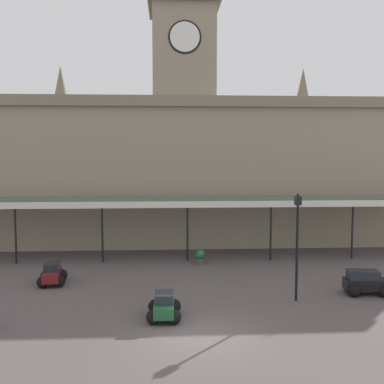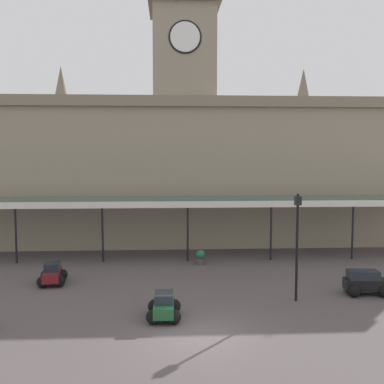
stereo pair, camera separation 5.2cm
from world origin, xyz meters
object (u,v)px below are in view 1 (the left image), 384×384
victorian_lamppost (297,235)px  planter_near_kerb (200,257)px  car_maroon_sedan (52,275)px  car_green_sedan (164,307)px  car_black_estate (366,284)px

victorian_lamppost → planter_near_kerb: (-4.22, 7.55, -2.81)m
car_maroon_sedan → car_green_sedan: 8.45m
car_black_estate → car_green_sedan: size_ratio=1.12×
victorian_lamppost → planter_near_kerb: victorian_lamppost is taller
car_maroon_sedan → car_black_estate: bearing=-9.5°
planter_near_kerb → car_maroon_sedan: bearing=-155.3°
car_black_estate → planter_near_kerb: bearing=140.1°
car_maroon_sedan → victorian_lamppost: (12.85, -3.59, 2.80)m
car_maroon_sedan → planter_near_kerb: (8.63, 3.96, -0.01)m
planter_near_kerb → car_black_estate: bearing=-39.9°
car_black_estate → victorian_lamppost: bearing=-168.7°
car_black_estate → car_green_sedan: (-10.44, -2.82, -0.06)m
car_maroon_sedan → car_green_sedan: (6.30, -5.63, 0.00)m
victorian_lamppost → planter_near_kerb: 9.10m
car_green_sedan → planter_near_kerb: 9.88m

